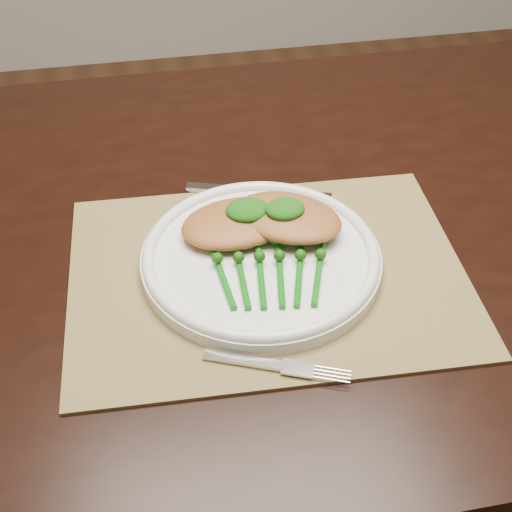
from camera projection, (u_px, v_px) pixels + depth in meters
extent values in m
plane|color=brown|center=(323.00, 474.00, 1.51)|extent=(4.00, 4.00, 0.00)
cube|color=black|center=(286.00, 228.00, 0.98)|extent=(1.60, 0.91, 0.04)
cube|color=olive|center=(268.00, 273.00, 0.88)|extent=(0.50, 0.37, 0.00)
cylinder|color=white|center=(261.00, 260.00, 0.88)|extent=(0.30, 0.30, 0.02)
torus|color=white|center=(261.00, 253.00, 0.88)|extent=(0.29, 0.29, 0.02)
cube|color=silver|center=(215.00, 189.00, 1.00)|extent=(0.08, 0.04, 0.01)
cube|color=silver|center=(287.00, 194.00, 0.99)|extent=(0.12, 0.06, 0.00)
cube|color=silver|center=(244.00, 360.00, 0.77)|extent=(0.09, 0.04, 0.00)
ellipsoid|color=#9D5F2D|center=(237.00, 223.00, 0.90)|extent=(0.16, 0.12, 0.03)
ellipsoid|color=#9D5F2D|center=(287.00, 217.00, 0.90)|extent=(0.17, 0.16, 0.03)
ellipsoid|color=#0E4109|center=(247.00, 210.00, 0.89)|extent=(0.05, 0.05, 0.02)
ellipsoid|color=#0E4109|center=(285.00, 209.00, 0.89)|extent=(0.05, 0.04, 0.02)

